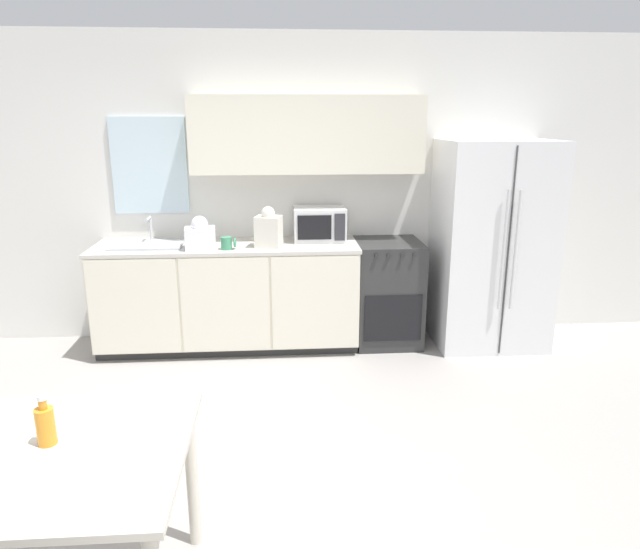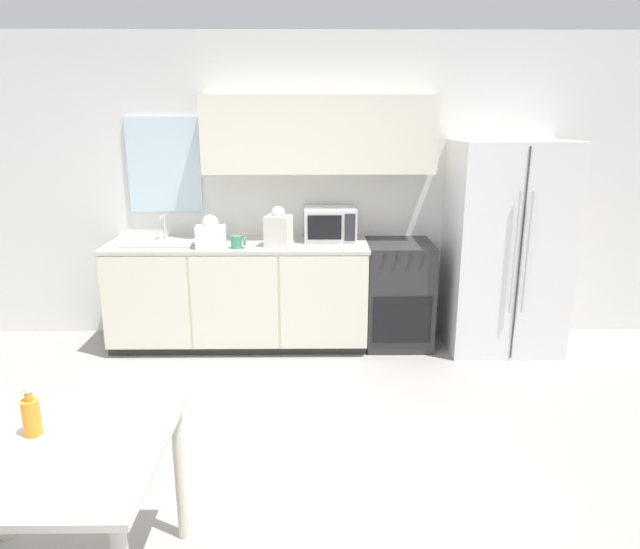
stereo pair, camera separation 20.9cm
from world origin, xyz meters
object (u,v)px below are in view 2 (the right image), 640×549
(microwave, at_px, (330,224))
(dining_table, at_px, (41,469))
(coffee_mug, at_px, (237,242))
(oven_range, at_px, (398,294))
(drink_bottle, at_px, (31,416))
(refrigerator, at_px, (505,247))

(microwave, height_order, dining_table, microwave)
(coffee_mug, xyz_separation_m, dining_table, (-0.44, -2.68, -0.33))
(oven_range, relative_size, dining_table, 0.94)
(oven_range, height_order, drink_bottle, drink_bottle)
(coffee_mug, distance_m, drink_bottle, 2.66)
(dining_table, bearing_deg, oven_range, 57.70)
(microwave, xyz_separation_m, coffee_mug, (-0.78, -0.31, -0.09))
(oven_range, height_order, dining_table, oven_range)
(oven_range, xyz_separation_m, microwave, (-0.60, 0.10, 0.62))
(oven_range, relative_size, refrigerator, 0.52)
(refrigerator, height_order, coffee_mug, refrigerator)
(refrigerator, xyz_separation_m, dining_table, (-2.73, -2.83, -0.25))
(microwave, relative_size, drink_bottle, 2.18)
(oven_range, relative_size, drink_bottle, 4.50)
(dining_table, distance_m, drink_bottle, 0.21)
(coffee_mug, relative_size, dining_table, 0.13)
(refrigerator, bearing_deg, drink_bottle, -135.18)
(microwave, height_order, coffee_mug, microwave)
(oven_range, distance_m, refrigerator, 1.01)
(microwave, bearing_deg, refrigerator, -6.20)
(coffee_mug, bearing_deg, oven_range, 8.61)
(oven_range, bearing_deg, coffee_mug, -171.39)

